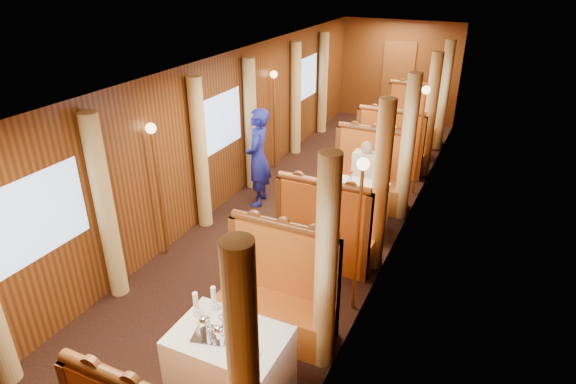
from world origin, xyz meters
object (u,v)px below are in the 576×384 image
Objects in this scene: tea_tray at (212,335)px; rose_vase_mid at (350,176)px; table_mid at (349,208)px; rose_vase_far at (404,113)px; banquette_mid_aft at (368,180)px; teapot_left at (205,326)px; steward at (258,158)px; banquette_far_aft at (412,123)px; banquette_near_aft at (278,299)px; banquette_mid_fwd at (326,237)px; table_near at (231,365)px; passenger at (365,169)px; teapot_back at (227,321)px; fruit_plate at (251,349)px; teapot_right at (219,335)px; table_far at (402,139)px; banquette_far_fwd at (390,152)px.

tea_tray is 3.57m from rose_vase_mid.
tea_tray reaches higher than table_mid.
banquette_mid_aft is at bearing -89.77° from rose_vase_far.
tea_tray is at bearing -0.73° from teapot_left.
steward is (-1.69, 0.22, 0.46)m from table_mid.
rose_vase_far is at bearing -90.56° from banquette_far_aft.
banquette_near_aft and banquette_mid_fwd have the same top height.
passenger is (-0.00, 4.22, 0.37)m from table_near.
table_near is 0.46m from teapot_back.
fruit_plate is 0.57× the size of rose_vase_mid.
rose_vase_mid is at bearing 90.23° from banquette_near_aft.
teapot_back reaches higher than teapot_left.
fruit_plate is at bearing 8.73° from teapot_right.
steward reaches higher than teapot_back.
passenger is (-0.00, 3.20, 0.32)m from banquette_near_aft.
banquette_far_aft is at bearing 90.00° from banquette_mid_fwd.
banquette_mid_aft is 0.43m from passenger.
rose_vase_far is at bearing 89.05° from tea_tray.
banquette_mid_fwd is 4.51m from table_far.
table_near is 2.92× the size of rose_vase_mid.
banquette_far_fwd is 6.09m from fruit_plate.
teapot_left is at bearing -100.83° from banquette_near_aft.
teapot_left is at bearing -91.59° from rose_vase_far.
banquette_near_aft reaches higher than teapot_back.
teapot_right is (-0.03, -4.61, 0.39)m from banquette_mid_aft.
banquette_far_fwd is (0.00, 5.99, 0.05)m from table_near.
banquette_mid_fwd is at bearing -90.00° from table_mid.
teapot_right is 0.18m from teapot_back.
banquette_far_fwd is (0.00, 1.47, 0.00)m from banquette_mid_aft.
banquette_far_aft is at bearing 89.87° from rose_vase_mid.
banquette_near_aft is 0.80× the size of steward.
banquette_mid_fwd reaches higher than table_near.
banquette_mid_aft is at bearing 93.46° from fruit_plate.
fruit_plate is (0.28, -2.58, 0.35)m from banquette_mid_fwd.
teapot_back is 6.93m from rose_vase_far.
banquette_mid_fwd is (0.00, -1.01, 0.05)m from table_mid.
table_near is 2.92× the size of rose_vase_far.
fruit_plate is (0.28, -0.09, 0.39)m from table_near.
steward reaches higher than passenger.
banquette_mid_aft is at bearing 96.75° from teapot_left.
banquette_near_aft is 1.02m from teapot_back.
banquette_mid_aft is at bearing 98.90° from steward.
table_near is 4.51m from banquette_mid_aft.
teapot_right is 3.59m from rose_vase_mid.
banquette_near_aft reaches higher than table_far.
banquette_near_aft is 1.28× the size of table_mid.
rose_vase_far reaches higher than teapot_left.
teapot_right is (-0.03, -1.11, 0.39)m from banquette_near_aft.
banquette_far_aft is 6.51× the size of fruit_plate.
banquette_mid_fwd reaches higher than rose_vase_mid.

